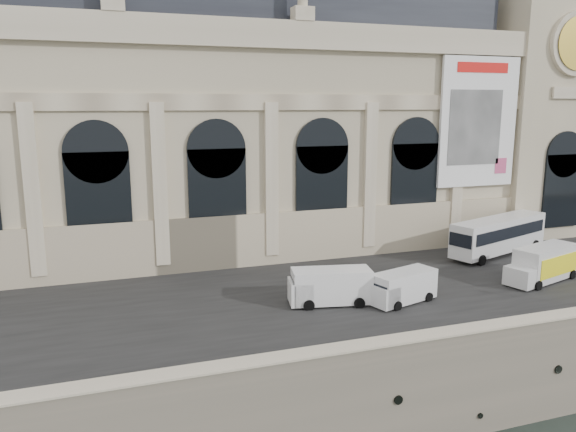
{
  "coord_description": "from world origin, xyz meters",
  "views": [
    {
      "loc": [
        -14.13,
        -26.7,
        20.82
      ],
      "look_at": [
        2.68,
        22.0,
        10.53
      ],
      "focal_mm": 35.0,
      "sensor_mm": 36.0,
      "label": 1
    }
  ],
  "objects_px": {
    "van_b": "(326,287)",
    "box_truck": "(543,264)",
    "van_c": "(400,288)",
    "bus_right": "(499,234)"
  },
  "relations": [
    {
      "from": "van_b",
      "to": "box_truck",
      "type": "xyz_separation_m",
      "value": [
        19.51,
        -0.82,
        0.13
      ]
    },
    {
      "from": "van_b",
      "to": "van_c",
      "type": "xyz_separation_m",
      "value": [
        5.39,
        -1.6,
        -0.14
      ]
    },
    {
      "from": "box_truck",
      "to": "van_c",
      "type": "bearing_deg",
      "value": -176.84
    },
    {
      "from": "bus_right",
      "to": "box_truck",
      "type": "xyz_separation_m",
      "value": [
        -2.27,
        -8.36,
        -0.58
      ]
    },
    {
      "from": "bus_right",
      "to": "box_truck",
      "type": "distance_m",
      "value": 8.69
    },
    {
      "from": "bus_right",
      "to": "van_c",
      "type": "xyz_separation_m",
      "value": [
        -16.39,
        -9.14,
        -0.85
      ]
    },
    {
      "from": "van_c",
      "to": "box_truck",
      "type": "distance_m",
      "value": 14.15
    },
    {
      "from": "van_c",
      "to": "bus_right",
      "type": "bearing_deg",
      "value": 29.16
    },
    {
      "from": "box_truck",
      "to": "bus_right",
      "type": "bearing_deg",
      "value": 74.84
    },
    {
      "from": "van_c",
      "to": "box_truck",
      "type": "bearing_deg",
      "value": 3.16
    }
  ]
}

